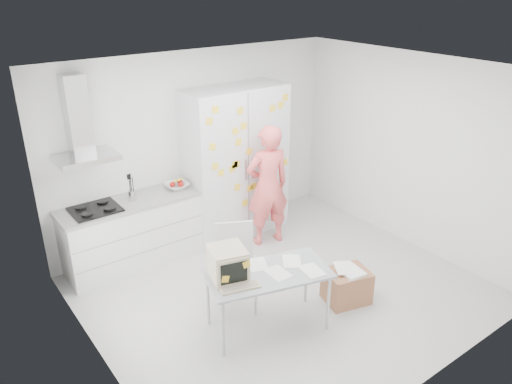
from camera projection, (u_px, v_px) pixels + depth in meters
floor at (283, 290)px, 6.23m from camera, size 4.50×4.00×0.02m
walls at (249, 172)px, 6.21m from camera, size 4.52×4.01×2.70m
ceiling at (289, 71)px, 5.13m from camera, size 4.50×4.00×0.02m
counter_run at (133, 232)px, 6.63m from camera, size 1.84×0.63×1.28m
range_hood at (80, 127)px, 5.88m from camera, size 0.70×0.48×1.01m
tall_cabinet at (235, 162)px, 7.25m from camera, size 1.50×0.68×2.20m
person at (268, 186)px, 7.00m from camera, size 0.72×0.54×1.77m
desk at (243, 269)px, 5.21m from camera, size 1.44×0.99×1.05m
chair at (236, 261)px, 5.75m from camera, size 0.62×0.62×1.02m
cardboard_box at (347, 285)px, 5.95m from camera, size 0.59×0.52×0.44m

